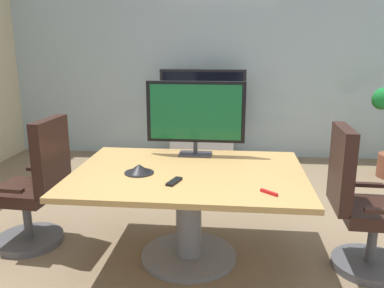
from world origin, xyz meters
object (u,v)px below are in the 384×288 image
Objects in this scene: office_chair_right at (362,212)px; conference_phone at (139,169)px; conference_table at (189,194)px; tv_monitor at (196,114)px; office_chair_left at (35,193)px; remote_control at (174,181)px; wall_display_unit at (202,131)px.

conference_phone is (-1.65, -0.06, 0.30)m from office_chair_right.
office_chair_right is (1.29, -0.02, -0.08)m from conference_table.
tv_monitor is at bearing 71.30° from office_chair_right.
office_chair_left reaches higher than remote_control.
wall_display_unit is (-1.39, 2.76, -0.01)m from office_chair_right.
remote_control is (-1.36, -0.24, 0.27)m from office_chair_right.
office_chair_left is 2.90m from wall_display_unit.
wall_display_unit is (-0.10, 2.74, -0.10)m from conference_table.
office_chair_right is at bearing -20.75° from tv_monitor.
conference_phone is 0.34m from remote_control.
office_chair_right is 6.41× the size of remote_control.
office_chair_right is at bearing 2.17° from conference_phone.
conference_phone is (-0.37, -0.55, -0.33)m from tv_monitor.
conference_phone is (-0.36, -0.08, 0.21)m from conference_table.
conference_table is 2.08× the size of tv_monitor.
office_chair_left is 2.58m from office_chair_right.
conference_table is 0.34m from remote_control.
office_chair_left is 1.30m from remote_control.
conference_phone is at bearing -95.24° from wall_display_unit.
office_chair_left reaches higher than conference_table.
tv_monitor is 3.82× the size of conference_phone.
wall_display_unit is at bearing 159.78° from office_chair_left.
remote_control is at bearing -89.37° from wall_display_unit.
tv_monitor is (0.01, 0.46, 0.54)m from conference_table.
conference_phone is (-0.26, -2.82, 0.31)m from wall_display_unit.
office_chair_left is at bearing -163.86° from tv_monitor.
remote_control reaches higher than conference_table.
conference_phone reaches higher than conference_table.
conference_table is at bearing 90.01° from office_chair_left.
conference_table is 1.60× the size of office_chair_left.
remote_control is (0.03, -3.00, 0.29)m from wall_display_unit.
office_chair_left is 1.00× the size of office_chair_right.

